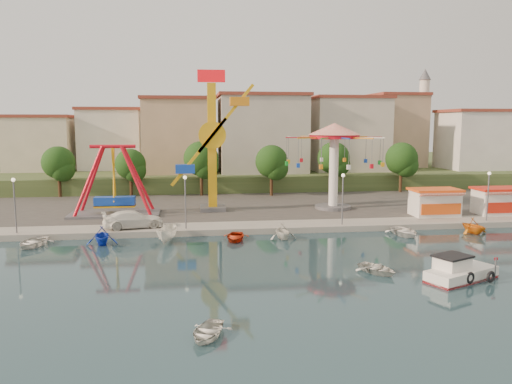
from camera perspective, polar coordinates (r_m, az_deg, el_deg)
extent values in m
plane|color=#142C39|center=(38.38, 3.95, -8.76)|extent=(200.00, 200.00, 0.00)
cube|color=#9E998E|center=(98.91, -3.04, 1.65)|extent=(200.00, 100.00, 0.60)
cube|color=#4C4944|center=(67.26, -1.01, -1.01)|extent=(90.00, 28.00, 0.01)
cube|color=#384C26|center=(103.75, -3.25, 2.61)|extent=(200.00, 60.00, 3.00)
cube|color=#59595E|center=(59.10, -15.78, -2.40)|extent=(10.00, 5.00, 0.30)
cube|color=#143FB6|center=(58.87, -15.83, -1.01)|extent=(4.50, 1.40, 1.00)
cylinder|color=red|center=(58.27, -16.06, 5.03)|extent=(5.00, 0.40, 0.40)
cube|color=#59595E|center=(60.06, -4.96, -1.87)|extent=(3.00, 3.00, 0.50)
cube|color=gold|center=(59.27, -5.04, 5.06)|extent=(1.00, 1.00, 15.00)
cube|color=red|center=(59.45, -5.14, 13.07)|extent=(3.20, 0.50, 1.40)
cylinder|color=gold|center=(58.42, -5.03, 6.49)|extent=(3.20, 0.50, 3.20)
cube|color=gold|center=(58.29, -3.47, 8.40)|extent=(6.62, 0.35, 7.94)
cube|color=orange|center=(58.47, -1.90, 10.30)|extent=(2.20, 1.20, 1.00)
cylinder|color=#59595E|center=(61.81, 8.78, -1.70)|extent=(4.40, 4.40, 0.40)
cylinder|color=white|center=(61.25, 8.86, 2.27)|extent=(1.10, 1.10, 9.00)
cylinder|color=red|center=(60.98, 8.95, 6.29)|extent=(6.00, 6.00, 0.50)
cone|color=red|center=(60.97, 8.96, 7.14)|extent=(6.40, 6.40, 1.40)
cube|color=white|center=(59.79, 19.73, -1.23)|extent=(5.00, 3.00, 2.80)
cube|color=#E35014|center=(59.58, 19.80, 0.24)|extent=(5.40, 3.40, 0.25)
cube|color=red|center=(58.13, 20.54, -0.32)|extent=(5.00, 0.77, 0.43)
cube|color=white|center=(63.64, 25.91, -1.04)|extent=(5.00, 3.00, 2.80)
cube|color=red|center=(63.44, 25.99, 0.35)|extent=(5.40, 3.40, 0.25)
cube|color=red|center=(62.08, 26.83, -0.18)|extent=(5.00, 0.77, 0.43)
cylinder|color=#59595E|center=(52.44, -25.83, -1.56)|extent=(0.14, 0.14, 5.00)
cylinder|color=#59595E|center=(49.70, -8.06, -1.33)|extent=(0.14, 0.14, 5.00)
cylinder|color=#59595E|center=(51.97, 9.86, -0.96)|extent=(0.14, 0.14, 5.00)
cylinder|color=#59595E|center=(58.69, 24.97, -0.58)|extent=(0.14, 0.14, 5.00)
cylinder|color=#382314|center=(75.90, -21.54, 0.82)|extent=(0.44, 0.44, 3.60)
sphere|color=black|center=(75.61, -21.65, 3.15)|extent=(4.60, 4.60, 4.60)
cylinder|color=#382314|center=(73.35, -14.08, 0.83)|extent=(0.44, 0.44, 3.40)
sphere|color=black|center=(73.06, -14.16, 3.11)|extent=(4.35, 4.35, 4.35)
cylinder|color=#382314|center=(72.37, -6.25, 1.14)|extent=(0.44, 0.44, 3.92)
sphere|color=black|center=(72.06, -6.29, 3.81)|extent=(5.02, 5.02, 5.02)
cylinder|color=#382314|center=(71.83, 1.78, 1.03)|extent=(0.44, 0.44, 3.66)
sphere|color=black|center=(71.52, 1.79, 3.53)|extent=(4.68, 4.68, 4.68)
cylinder|color=#382314|center=(76.89, 8.81, 1.44)|extent=(0.44, 0.44, 3.80)
sphere|color=black|center=(76.60, 8.86, 3.87)|extent=(4.86, 4.86, 4.86)
cylinder|color=#382314|center=(78.58, 16.20, 1.35)|extent=(0.44, 0.44, 3.77)
sphere|color=black|center=(78.29, 16.29, 3.70)|extent=(4.83, 4.83, 4.83)
cube|color=beige|center=(86.21, -25.05, 5.77)|extent=(9.26, 9.53, 11.87)
cube|color=silver|center=(88.65, -16.48, 5.17)|extent=(12.33, 9.01, 8.63)
cube|color=tan|center=(88.06, -7.93, 6.25)|extent=(11.95, 9.28, 11.23)
cube|color=beige|center=(85.90, 1.34, 5.61)|extent=(12.59, 10.50, 9.20)
cube|color=beige|center=(92.17, 9.36, 5.67)|extent=(10.75, 9.23, 9.24)
cube|color=tan|center=(95.07, 17.45, 6.07)|extent=(12.77, 10.96, 11.21)
cube|color=silver|center=(99.20, 24.07, 6.14)|extent=(8.23, 8.98, 12.36)
cylinder|color=silver|center=(99.91, 18.53, 7.47)|extent=(1.80, 1.80, 16.00)
cylinder|color=#59595E|center=(100.03, 18.66, 10.33)|extent=(2.80, 2.80, 0.30)
cone|color=#59595E|center=(100.31, 18.76, 12.61)|extent=(2.20, 2.20, 2.00)
cube|color=white|center=(38.44, 22.41, -8.81)|extent=(5.92, 4.23, 1.00)
cube|color=red|center=(38.51, 22.39, -9.15)|extent=(5.92, 4.23, 0.18)
cube|color=white|center=(37.99, 21.51, -7.65)|extent=(2.71, 2.44, 1.00)
cube|color=black|center=(37.85, 21.55, -6.84)|extent=(3.01, 2.73, 0.13)
torus|color=black|center=(37.48, 23.26, -9.01)|extent=(0.86, 0.55, 0.84)
torus|color=black|center=(38.32, 25.25, -8.76)|extent=(0.86, 0.55, 0.84)
imported|color=silver|center=(38.24, 13.70, -8.51)|extent=(3.58, 3.96, 0.67)
imported|color=silver|center=(26.82, -5.60, -15.58)|extent=(3.07, 3.56, 0.62)
imported|color=white|center=(51.31, -13.88, -3.05)|extent=(6.33, 3.75, 1.72)
imported|color=silver|center=(49.22, -24.20, -5.23)|extent=(3.60, 4.43, 0.81)
imported|color=#1637C6|center=(47.70, -17.21, -4.75)|extent=(3.22, 3.59, 1.68)
imported|color=silver|center=(47.04, -10.12, -4.77)|extent=(2.31, 4.27, 1.56)
imported|color=#B52A0E|center=(47.23, -2.40, -5.12)|extent=(3.12, 3.92, 0.73)
imported|color=silver|center=(47.73, 3.07, -4.49)|extent=(3.04, 3.36, 1.54)
imported|color=white|center=(51.38, 16.61, -4.33)|extent=(3.33, 4.30, 0.82)
imported|color=orange|center=(54.61, 23.60, -3.53)|extent=(3.34, 3.63, 1.61)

